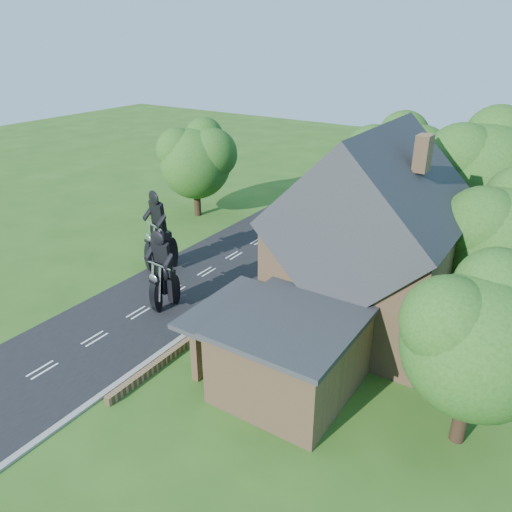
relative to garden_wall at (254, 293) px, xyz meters
The scene contains 18 objects.
ground 6.60m from the garden_wall, 130.70° to the right, with size 120.00×120.00×0.00m, color #275016.
road 6.60m from the garden_wall, 130.70° to the right, with size 7.00×80.00×0.02m, color black.
kerb 5.04m from the garden_wall, 97.41° to the right, with size 0.30×80.00×0.12m, color gray.
garden_wall is the anchor object (origin of this frame).
house 7.52m from the garden_wall, ahead, with size 9.54×8.64×10.24m.
annex 8.19m from the garden_wall, 46.16° to the right, with size 7.05×5.94×3.44m.
tree_annex_side 14.45m from the garden_wall, 20.89° to the right, with size 5.64×5.20×7.48m.
tree_behind_house 16.06m from the garden_wall, 48.43° to the left, with size 7.81×7.20×10.08m.
tree_behind_left 13.88m from the garden_wall, 72.34° to the left, with size 6.94×6.40×9.16m.
tree_far_road 15.13m from the garden_wall, 140.77° to the left, with size 6.08×5.60×7.84m.
shrub_a 6.09m from the garden_wall, 80.54° to the right, with size 0.90×0.90×1.10m, color #163912.
shrub_b 3.66m from the garden_wall, 74.05° to the right, with size 0.90×0.90×1.10m, color #163912.
shrub_c 1.46m from the garden_wall, 45.00° to the right, with size 0.90×0.90×1.10m, color #163912.
shrub_d 4.14m from the garden_wall, 75.96° to the left, with size 0.90×0.90×1.10m, color #163912.
shrub_e 6.59m from the garden_wall, 81.25° to the left, with size 0.90×0.90×1.10m, color #163912.
shrub_f 9.06m from the garden_wall, 83.66° to the left, with size 0.90×0.90×1.10m, color #163912.
motorcycle_lead 5.08m from the garden_wall, 132.86° to the right, with size 0.38×1.48×1.38m, color black, non-canonical shape.
motorcycle_follow 6.96m from the garden_wall, behind, with size 0.43×1.70×1.59m, color black, non-canonical shape.
Camera 1 is at (18.26, -16.11, 14.18)m, focal length 35.00 mm.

